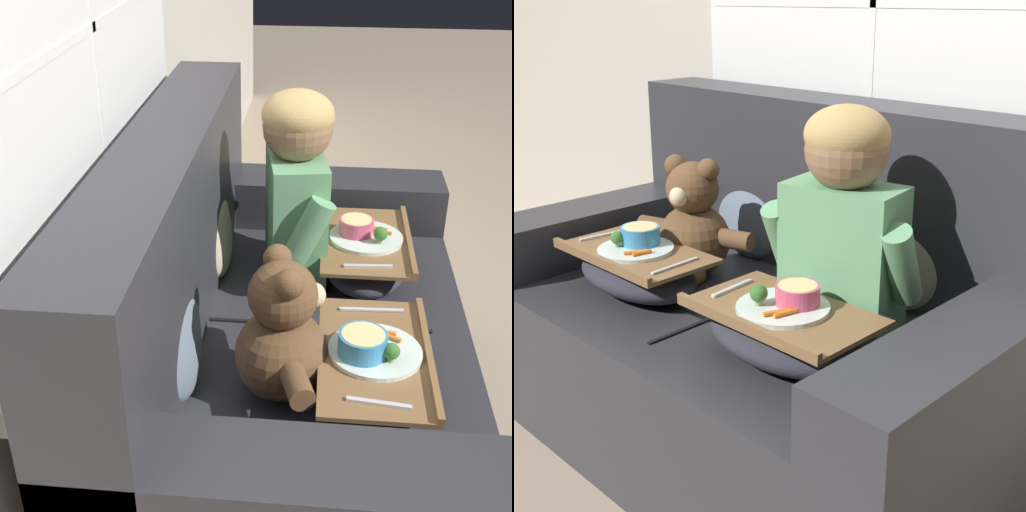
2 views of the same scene
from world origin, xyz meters
The scene contains 9 objects.
ground_plane centered at (0.00, 0.00, 0.00)m, with size 14.00×14.00×0.00m, color tan.
wall_back_with_window centered at (0.00, 0.58, 1.30)m, with size 8.00×0.08×2.60m.
couch centered at (0.00, 0.07, 0.36)m, with size 1.66×0.98×1.03m.
throw_pillow_behind_child centered at (0.31, 0.30, 0.64)m, with size 0.36×0.17×0.38m.
throw_pillow_behind_teddy centered at (-0.31, 0.30, 0.64)m, with size 0.36×0.17×0.37m.
child_figure centered at (0.31, 0.03, 0.81)m, with size 0.45×0.24×0.61m.
teddy_bear centered at (-0.30, 0.03, 0.64)m, with size 0.42×0.30×0.39m.
lap_tray_child centered at (0.31, -0.19, 0.55)m, with size 0.47×0.28×0.20m.
lap_tray_teddy centered at (-0.31, -0.19, 0.55)m, with size 0.49×0.27×0.20m.
Camera 2 is at (1.40, -1.35, 1.33)m, focal length 50.00 mm.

